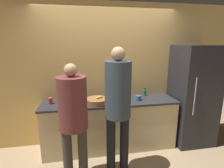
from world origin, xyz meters
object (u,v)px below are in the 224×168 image
Objects in this scene: person_center at (118,101)px; cup_blue at (138,98)px; utensil_crock at (121,94)px; person_left at (73,113)px; cup_red at (50,101)px; fruit_bowl at (97,101)px; bottle_green at (145,93)px; refrigerator at (193,95)px.

cup_blue is at bearing 49.71° from person_center.
utensil_crock reaches higher than cup_blue.
person_left reaches higher than cup_red.
cup_red is (-1.23, -0.09, -0.02)m from utensil_crock.
fruit_bowl is 1.00m from bottle_green.
cup_blue is (0.28, -0.18, -0.03)m from utensil_crock.
refrigerator is 0.90m from bottle_green.
fruit_bowl is at bearing -154.27° from utensil_crock.
fruit_bowl is (-1.82, -0.06, 0.02)m from refrigerator.
person_center reaches higher than cup_blue.
fruit_bowl is 0.74m from cup_blue.
refrigerator reaches higher than person_left.
bottle_green reaches higher than cup_blue.
refrigerator is at bearing 16.72° from person_left.
refrigerator reaches higher than bottle_green.
refrigerator is 1.12× the size of person_left.
bottle_green is 0.34m from cup_blue.
utensil_crock is 0.33m from cup_blue.
refrigerator is at bearing -6.83° from utensil_crock.
person_center is at bearing -130.29° from cup_blue.
person_center reaches higher than utensil_crock.
cup_red reaches higher than cup_blue.
fruit_bowl is at bearing 58.39° from person_left.
person_left is 4.52× the size of fruit_bowl.
person_left is at bearing -61.48° from cup_red.
refrigerator is at bearing 21.00° from person_center.
utensil_crock is (0.46, 0.22, 0.03)m from fruit_bowl.
bottle_green is 1.38× the size of cup_red.
bottle_green is (-0.86, 0.25, 0.03)m from refrigerator.
person_center is 0.79m from cup_blue.
cup_blue is at bearing -3.61° from cup_red.
person_left is at bearing -135.34° from utensil_crock.
person_center is 12.95× the size of bottle_green.
bottle_green is 1.73m from cup_red.
person_left is 0.84m from cup_red.
cup_red is at bearing -176.01° from utensil_crock.
refrigerator reaches higher than fruit_bowl.
bottle_green is 1.49× the size of cup_blue.
refrigerator is 1.70m from person_center.
fruit_bowl is 0.78m from cup_red.
cup_blue is 1.51m from cup_red.
person_center is 1.12m from bottle_green.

